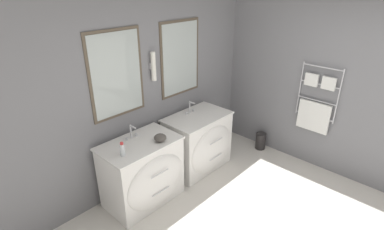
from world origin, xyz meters
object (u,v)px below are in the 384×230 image
(vanity_right, at_px, (199,142))
(amenity_bowl, at_px, (160,138))
(vanity_left, at_px, (144,173))
(waste_bin, at_px, (261,141))
(toiletry_bottle, at_px, (122,150))

(vanity_right, distance_m, amenity_bowl, 0.98)
(vanity_left, relative_size, vanity_right, 1.00)
(vanity_left, distance_m, waste_bin, 2.24)
(amenity_bowl, height_order, waste_bin, amenity_bowl)
(vanity_right, relative_size, amenity_bowl, 6.36)
(vanity_left, xyz_separation_m, waste_bin, (2.19, -0.39, -0.29))
(amenity_bowl, bearing_deg, toiletry_bottle, 173.37)
(vanity_right, height_order, waste_bin, vanity_right)
(amenity_bowl, bearing_deg, vanity_right, 7.93)
(amenity_bowl, bearing_deg, vanity_left, 149.04)
(vanity_left, xyz_separation_m, amenity_bowl, (0.20, -0.12, 0.47))
(vanity_left, bearing_deg, waste_bin, -10.19)
(vanity_right, xyz_separation_m, waste_bin, (1.13, -0.39, -0.29))
(toiletry_bottle, bearing_deg, waste_bin, -7.60)
(vanity_left, bearing_deg, vanity_right, 0.00)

